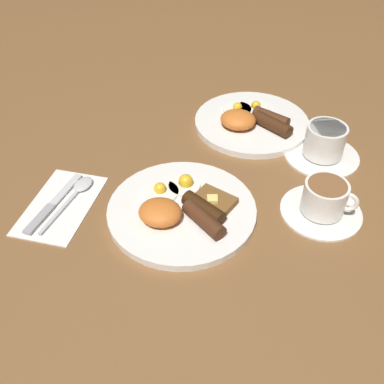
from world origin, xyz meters
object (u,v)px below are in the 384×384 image
spoon (78,190)px  teacup_near (324,201)px  breakfast_plate_near (182,209)px  breakfast_plate_far (251,121)px  teacup_far (324,144)px  knife (52,205)px

spoon → teacup_near: bearing=-75.1°
teacup_near → spoon: (-0.47, -0.07, -0.02)m
breakfast_plate_near → spoon: bearing=178.1°
breakfast_plate_far → teacup_far: 0.19m
spoon → knife: bearing=157.4°
breakfast_plate_far → teacup_near: size_ratio=1.76×
breakfast_plate_far → knife: bearing=-130.6°
breakfast_plate_near → spoon: 0.22m
breakfast_plate_far → teacup_near: bearing=-56.0°
breakfast_plate_near → teacup_near: (0.26, 0.07, 0.02)m
knife → breakfast_plate_near: bearing=-73.1°
breakfast_plate_near → spoon: breakfast_plate_near is taller
teacup_near → breakfast_plate_far: bearing=124.0°
breakfast_plate_far → spoon: 0.44m
spoon → breakfast_plate_near: bearing=-84.9°
teacup_far → spoon: size_ratio=0.95×
breakfast_plate_near → teacup_far: 0.36m
teacup_near → spoon: bearing=-172.2°
breakfast_plate_far → knife: 0.50m
teacup_far → knife: bearing=-148.7°
breakfast_plate_near → knife: 0.25m
breakfast_plate_far → spoon: size_ratio=1.59×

